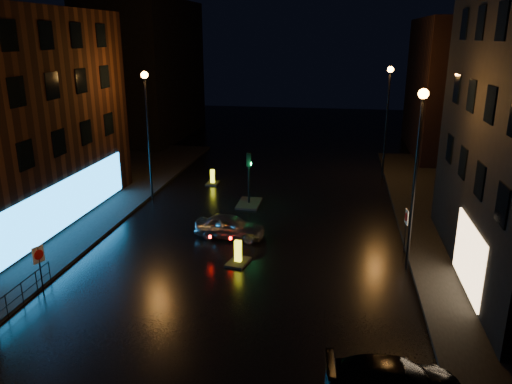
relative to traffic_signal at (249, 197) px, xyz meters
The scene contains 15 objects.
ground 14.06m from the traffic_signal, 85.10° to the right, with size 120.00×120.00×0.00m, color black.
pavement_left 14.14m from the traffic_signal, 154.89° to the right, with size 12.00×44.00×0.15m, color black.
building_far_left 26.50m from the traffic_signal, 125.18° to the left, with size 8.00×16.00×14.00m, color black.
building_far_right 24.83m from the traffic_signal, 48.01° to the left, with size 8.00×14.00×12.00m, color black.
street_lamp_lfar 8.32m from the traffic_signal, behind, with size 0.44×0.44×8.37m.
street_lamp_rnear 13.06m from the traffic_signal, 41.63° to the right, with size 0.44×0.44×8.37m.
street_lamp_rfar 13.06m from the traffic_signal, 41.63° to the left, with size 0.44×0.44×8.37m.
traffic_signal is the anchor object (origin of this frame).
guard_railing 16.47m from the traffic_signal, 114.39° to the right, with size 0.05×6.04×1.00m.
silver_hatchback 5.65m from the traffic_signal, 90.11° to the right, with size 1.51×3.75×1.28m, color #95979C.
dark_sedan 18.72m from the traffic_signal, 66.07° to the right, with size 1.69×4.15×1.20m, color black.
bollard_near 8.81m from the traffic_signal, 83.04° to the right, with size 1.14×1.49×1.17m.
bollard_far 5.42m from the traffic_signal, 130.22° to the left, with size 0.84×1.26×1.10m.
road_sign_left 14.64m from the traffic_signal, 116.33° to the right, with size 0.24×0.51×2.20m.
road_sign_right 10.96m from the traffic_signal, 33.39° to the right, with size 0.11×0.54×2.24m.
Camera 1 is at (4.38, -16.21, 10.51)m, focal length 35.00 mm.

